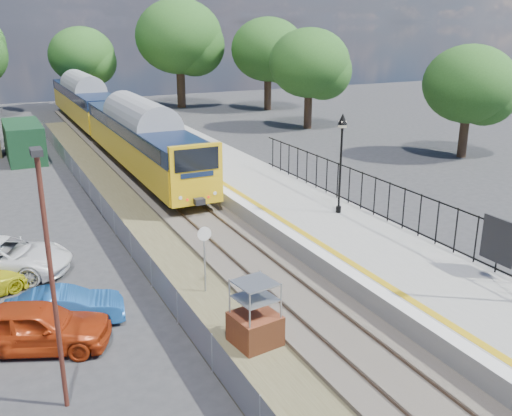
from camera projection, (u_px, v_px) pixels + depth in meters
ground at (305, 309)px, 19.39m from camera, size 120.00×120.00×0.00m
track_bed at (194, 223)px, 27.44m from camera, size 5.90×80.00×0.29m
platform at (296, 213)px, 27.84m from camera, size 5.00×70.00×0.90m
platform_edge at (258, 209)px, 26.84m from camera, size 0.90×70.00×0.01m
victorian_lamp_north at (342, 140)px, 25.39m from camera, size 0.44×0.44×4.60m
palisade_fence at (416, 213)px, 23.46m from camera, size 0.12×26.00×2.00m
wire_fence at (105, 210)px, 27.72m from camera, size 0.06×52.00×1.20m
tree_line at (93, 52)px, 53.82m from camera, size 56.80×43.80×11.88m
train at (107, 115)px, 45.04m from camera, size 2.82×40.83×3.51m
brick_plinth at (255, 314)px, 16.99m from camera, size 1.47×1.47×2.10m
speed_sign at (205, 249)px, 20.05m from camera, size 0.51×0.10×2.54m
carpark_lamp at (50, 268)px, 13.35m from camera, size 0.25×0.50×6.68m
car_red at (35, 326)px, 16.85m from camera, size 4.70×3.28×1.49m
car_blue at (65, 308)px, 18.21m from camera, size 3.88×1.91×1.22m
car_white at (1, 257)px, 21.84m from camera, size 5.72×4.48×1.45m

